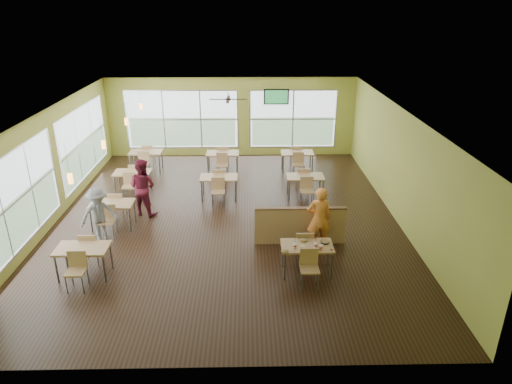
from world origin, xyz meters
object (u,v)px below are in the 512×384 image
food_basket (325,242)px  half_wall_divider (300,225)px  man_plaid (319,219)px  main_table (307,250)px

food_basket → half_wall_divider: bearing=107.3°
food_basket → man_plaid: bearing=88.9°
man_plaid → main_table: bearing=67.1°
half_wall_divider → man_plaid: bearing=-32.9°
main_table → man_plaid: size_ratio=0.89×
half_wall_divider → food_basket: bearing=-72.7°
main_table → man_plaid: man_plaid is taller
half_wall_divider → food_basket: 1.44m
man_plaid → food_basket: 1.07m
half_wall_divider → food_basket: size_ratio=10.87×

